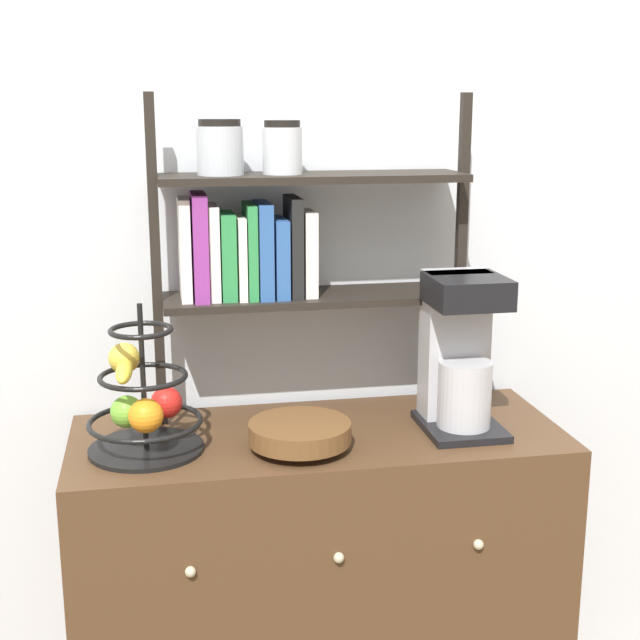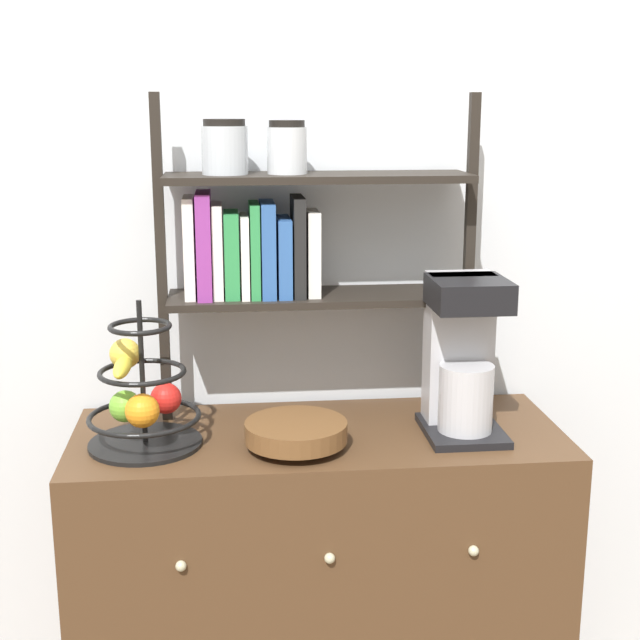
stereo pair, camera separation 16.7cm
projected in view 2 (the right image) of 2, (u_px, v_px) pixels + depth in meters
name	position (u px, v px, depth m)	size (l,w,h in m)	color
wall_back	(307.00, 253.00, 2.30)	(7.00, 0.05, 2.60)	silver
sideboard	(318.00, 603.00, 2.23)	(1.17, 0.49, 0.91)	#4C331E
coffee_maker	(462.00, 355.00, 2.09)	(0.18, 0.22, 0.38)	black
fruit_stand	(141.00, 399.00, 2.01)	(0.26, 0.26, 0.34)	black
wooden_bowl	(296.00, 433.00, 2.02)	(0.23, 0.23, 0.06)	brown
shelf_hutch	(274.00, 233.00, 2.14)	(0.78, 0.20, 0.79)	black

